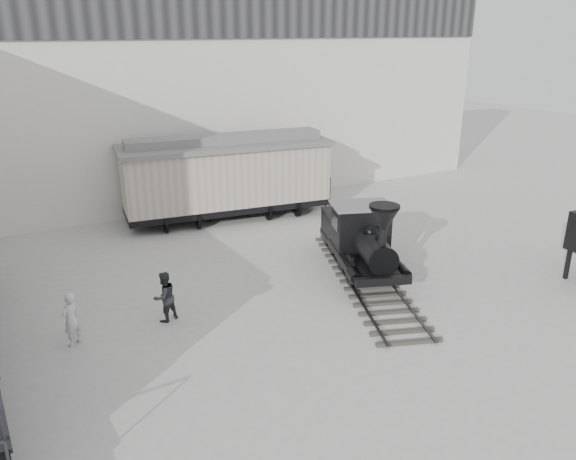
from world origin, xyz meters
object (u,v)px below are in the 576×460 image
locomotive (363,243)px  visitor_b (164,297)px  boxcar (226,175)px  visitor_a (71,319)px

locomotive → visitor_b: 7.34m
boxcar → visitor_b: bearing=-116.7°
locomotive → boxcar: boxcar is taller
boxcar → visitor_a: size_ratio=6.19×
locomotive → visitor_b: (-7.33, -0.07, -0.38)m
locomotive → boxcar: bearing=121.9°
visitor_b → boxcar: bearing=-144.5°
locomotive → visitor_a: 10.05m
visitor_a → visitor_b: bearing=144.4°
locomotive → visitor_b: size_ratio=5.73×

